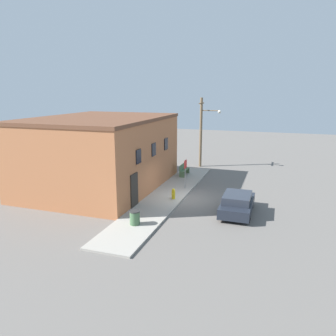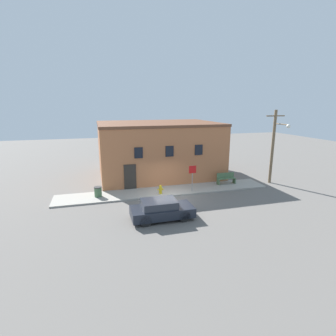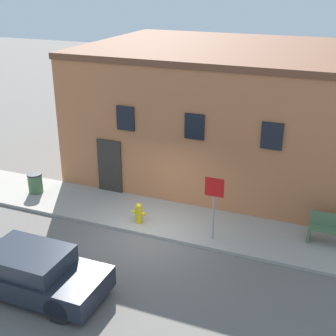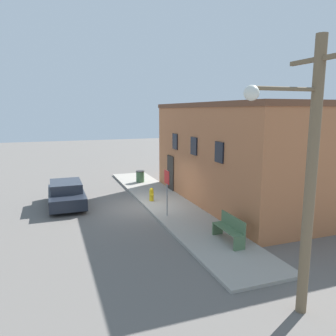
# 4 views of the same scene
# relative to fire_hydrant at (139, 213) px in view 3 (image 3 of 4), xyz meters

# --- Properties ---
(ground_plane) EXTENTS (80.00, 80.00, 0.00)m
(ground_plane) POSITION_rel_fire_hydrant_xyz_m (0.60, -0.60, -0.47)
(ground_plane) COLOR #66605B
(sidewalk) EXTENTS (17.34, 2.51, 0.11)m
(sidewalk) POSITION_rel_fire_hydrant_xyz_m (0.60, 0.65, -0.41)
(sidewalk) COLOR #9E998E
(sidewalk) RESTS_ON ground
(brick_building) EXTENTS (11.41, 8.50, 5.30)m
(brick_building) POSITION_rel_fire_hydrant_xyz_m (1.28, 6.09, 2.18)
(brick_building) COLOR #B26B42
(brick_building) RESTS_ON ground
(fire_hydrant) EXTENTS (0.49, 0.24, 0.72)m
(fire_hydrant) POSITION_rel_fire_hydrant_xyz_m (0.00, 0.00, 0.00)
(fire_hydrant) COLOR gold
(fire_hydrant) RESTS_ON sidewalk
(stop_sign) EXTENTS (0.61, 0.06, 2.12)m
(stop_sign) POSITION_rel_fire_hydrant_xyz_m (2.63, -0.07, 1.11)
(stop_sign) COLOR gray
(stop_sign) RESTS_ON sidewalk
(bench) EXTENTS (1.66, 0.44, 0.97)m
(bench) POSITION_rel_fire_hydrant_xyz_m (6.28, 1.09, 0.12)
(bench) COLOR #4C6B47
(bench) RESTS_ON sidewalk
(trash_bin) EXTENTS (0.57, 0.57, 0.77)m
(trash_bin) POSITION_rel_fire_hydrant_xyz_m (-4.75, 0.66, 0.03)
(trash_bin) COLOR #426642
(trash_bin) RESTS_ON sidewalk
(parked_car) EXTENTS (3.87, 1.75, 1.25)m
(parked_car) POSITION_rel_fire_hydrant_xyz_m (-1.02, -4.32, 0.15)
(parked_car) COLOR black
(parked_car) RESTS_ON ground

